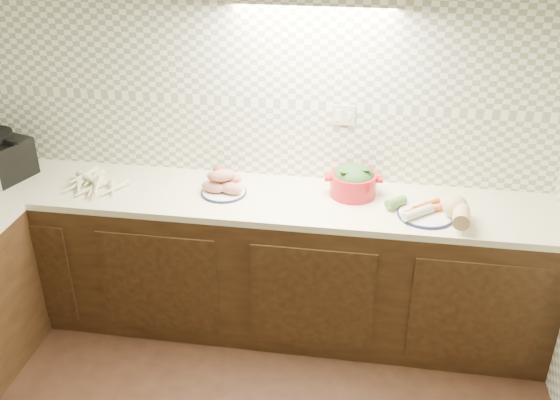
# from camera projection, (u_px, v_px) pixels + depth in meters

# --- Properties ---
(room) EXTENTS (3.60, 3.60, 2.60)m
(room) POSITION_uv_depth(u_px,v_px,m) (138.00, 207.00, 1.98)
(room) COLOR black
(room) RESTS_ON ground
(counter) EXTENTS (3.60, 3.60, 0.90)m
(counter) POSITION_uv_depth(u_px,v_px,m) (83.00, 335.00, 3.22)
(counter) COLOR black
(counter) RESTS_ON ground
(parsnip_pile) EXTENTS (0.38, 0.34, 0.07)m
(parsnip_pile) POSITION_uv_depth(u_px,v_px,m) (97.00, 183.00, 3.70)
(parsnip_pile) COLOR beige
(parsnip_pile) RESTS_ON counter
(sweet_potato_plate) EXTENTS (0.27, 0.27, 0.16)m
(sweet_potato_plate) POSITION_uv_depth(u_px,v_px,m) (224.00, 184.00, 3.63)
(sweet_potato_plate) COLOR #141742
(sweet_potato_plate) RESTS_ON counter
(onion_bowl) EXTENTS (0.15, 0.15, 0.12)m
(onion_bowl) POSITION_uv_depth(u_px,v_px,m) (221.00, 177.00, 3.74)
(onion_bowl) COLOR black
(onion_bowl) RESTS_ON counter
(dutch_oven) EXTENTS (0.34, 0.29, 0.19)m
(dutch_oven) POSITION_uv_depth(u_px,v_px,m) (353.00, 181.00, 3.59)
(dutch_oven) COLOR #B6121F
(dutch_oven) RESTS_ON counter
(veg_plate) EXTENTS (0.48, 0.33, 0.14)m
(veg_plate) POSITION_uv_depth(u_px,v_px,m) (440.00, 209.00, 3.38)
(veg_plate) COLOR #141742
(veg_plate) RESTS_ON counter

